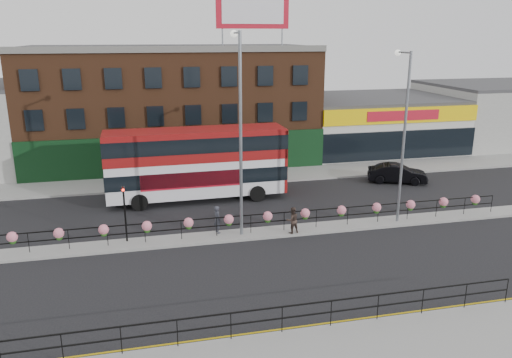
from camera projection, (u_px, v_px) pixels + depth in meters
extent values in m
plane|color=black|center=(268.00, 234.00, 29.24)|extent=(120.00, 120.00, 0.00)
cube|color=gray|center=(350.00, 356.00, 17.99)|extent=(60.00, 4.00, 0.15)
cube|color=gray|center=(231.00, 178.00, 40.45)|extent=(60.00, 4.00, 0.15)
cube|color=gray|center=(268.00, 233.00, 29.22)|extent=(60.00, 1.60, 0.15)
cube|color=gold|center=(327.00, 323.00, 20.17)|extent=(60.00, 0.10, 0.01)
cube|color=gold|center=(328.00, 326.00, 20.00)|extent=(60.00, 0.10, 0.01)
cube|color=brown|center=(172.00, 105.00, 45.70)|extent=(25.00, 12.00, 10.00)
cube|color=#3F3F42|center=(169.00, 47.00, 44.27)|extent=(25.00, 12.00, 0.30)
cube|color=black|center=(179.00, 155.00, 40.93)|extent=(25.00, 0.25, 3.40)
cube|color=silver|center=(371.00, 124.00, 50.73)|extent=(15.00, 12.00, 5.00)
cube|color=#3F3F42|center=(373.00, 98.00, 49.99)|extent=(15.00, 12.00, 0.30)
cube|color=yellow|center=(403.00, 115.00, 44.54)|extent=(15.00, 0.25, 1.40)
cube|color=#B61224|center=(403.00, 116.00, 44.43)|extent=(7.00, 0.10, 0.90)
cube|color=black|center=(400.00, 145.00, 45.29)|extent=(15.00, 0.25, 2.60)
cube|color=#A2A29D|center=(498.00, 114.00, 53.78)|extent=(14.50, 12.00, 6.00)
cube|color=#3F3F42|center=(502.00, 84.00, 52.91)|extent=(14.50, 12.00, 0.30)
cube|color=#B61224|center=(253.00, 9.00, 40.15)|extent=(6.00, 0.25, 3.00)
cube|color=white|center=(253.00, 9.00, 40.02)|extent=(5.10, 0.04, 2.25)
cylinder|color=slate|center=(223.00, 38.00, 40.22)|extent=(0.12, 0.12, 1.40)
cylinder|color=slate|center=(282.00, 38.00, 41.30)|extent=(0.12, 0.12, 1.40)
cube|color=black|center=(268.00, 214.00, 28.90)|extent=(30.00, 0.05, 0.05)
cube|color=black|center=(268.00, 222.00, 29.03)|extent=(30.00, 0.05, 0.05)
cylinder|color=black|center=(29.00, 243.00, 26.23)|extent=(0.04, 0.04, 1.10)
cylinder|color=black|center=(69.00, 239.00, 26.67)|extent=(0.04, 0.04, 1.10)
cylinder|color=black|center=(107.00, 236.00, 27.10)|extent=(0.04, 0.04, 1.10)
cylinder|color=black|center=(145.00, 233.00, 27.53)|extent=(0.04, 0.04, 1.10)
cylinder|color=black|center=(181.00, 230.00, 27.97)|extent=(0.04, 0.04, 1.10)
cylinder|color=black|center=(217.00, 227.00, 28.40)|extent=(0.04, 0.04, 1.10)
cylinder|color=black|center=(251.00, 224.00, 28.83)|extent=(0.04, 0.04, 1.10)
cylinder|color=black|center=(284.00, 221.00, 29.27)|extent=(0.04, 0.04, 1.10)
cylinder|color=black|center=(316.00, 218.00, 29.70)|extent=(0.04, 0.04, 1.10)
cylinder|color=black|center=(348.00, 216.00, 30.13)|extent=(0.04, 0.04, 1.10)
cylinder|color=black|center=(378.00, 213.00, 30.57)|extent=(0.04, 0.04, 1.10)
cylinder|color=black|center=(408.00, 211.00, 31.00)|extent=(0.04, 0.04, 1.10)
cylinder|color=black|center=(436.00, 208.00, 31.43)|extent=(0.04, 0.04, 1.10)
cylinder|color=black|center=(464.00, 206.00, 31.86)|extent=(0.04, 0.04, 1.10)
cylinder|color=black|center=(492.00, 204.00, 32.30)|extent=(0.04, 0.04, 1.10)
sphere|color=pink|center=(12.00, 237.00, 25.96)|extent=(0.56, 0.56, 0.56)
sphere|color=#245718|center=(13.00, 241.00, 26.02)|extent=(0.36, 0.36, 0.36)
sphere|color=pink|center=(59.00, 233.00, 26.46)|extent=(0.56, 0.56, 0.56)
sphere|color=#245718|center=(59.00, 237.00, 26.52)|extent=(0.36, 0.36, 0.36)
sphere|color=pink|center=(104.00, 229.00, 26.95)|extent=(0.56, 0.56, 0.56)
sphere|color=#245718|center=(104.00, 233.00, 27.02)|extent=(0.36, 0.36, 0.36)
sphere|color=pink|center=(147.00, 226.00, 27.45)|extent=(0.56, 0.56, 0.56)
sphere|color=#245718|center=(147.00, 230.00, 27.51)|extent=(0.36, 0.36, 0.36)
sphere|color=pink|center=(189.00, 223.00, 27.95)|extent=(0.56, 0.56, 0.56)
sphere|color=#245718|center=(189.00, 226.00, 28.01)|extent=(0.36, 0.36, 0.36)
sphere|color=pink|center=(229.00, 219.00, 28.44)|extent=(0.56, 0.56, 0.56)
sphere|color=#245718|center=(229.00, 223.00, 28.51)|extent=(0.36, 0.36, 0.36)
sphere|color=pink|center=(268.00, 216.00, 28.94)|extent=(0.56, 0.56, 0.56)
sphere|color=#245718|center=(268.00, 220.00, 29.00)|extent=(0.36, 0.36, 0.36)
sphere|color=pink|center=(305.00, 213.00, 29.43)|extent=(0.56, 0.56, 0.56)
sphere|color=#245718|center=(305.00, 217.00, 29.50)|extent=(0.36, 0.36, 0.36)
sphere|color=pink|center=(342.00, 210.00, 29.93)|extent=(0.56, 0.56, 0.56)
sphere|color=#245718|center=(341.00, 214.00, 29.99)|extent=(0.36, 0.36, 0.36)
sphere|color=pink|center=(377.00, 207.00, 30.43)|extent=(0.56, 0.56, 0.56)
sphere|color=#245718|center=(376.00, 211.00, 30.49)|extent=(0.36, 0.36, 0.36)
sphere|color=pink|center=(411.00, 204.00, 30.92)|extent=(0.56, 0.56, 0.56)
sphere|color=#245718|center=(410.00, 208.00, 30.99)|extent=(0.36, 0.36, 0.36)
sphere|color=pink|center=(444.00, 202.00, 31.42)|extent=(0.56, 0.56, 0.56)
sphere|color=#245718|center=(443.00, 205.00, 31.48)|extent=(0.36, 0.36, 0.36)
sphere|color=pink|center=(475.00, 199.00, 31.92)|extent=(0.56, 0.56, 0.56)
sphere|color=#245718|center=(475.00, 203.00, 31.98)|extent=(0.36, 0.36, 0.36)
cube|color=black|center=(282.00, 307.00, 19.01)|extent=(20.00, 0.05, 0.05)
cube|color=black|center=(282.00, 318.00, 19.15)|extent=(20.00, 0.05, 0.05)
cylinder|color=black|center=(0.00, 356.00, 17.00)|extent=(0.04, 0.04, 1.10)
cylinder|color=black|center=(62.00, 348.00, 17.43)|extent=(0.04, 0.04, 1.10)
cylinder|color=black|center=(121.00, 340.00, 17.87)|extent=(0.04, 0.04, 1.10)
cylinder|color=black|center=(177.00, 333.00, 18.30)|extent=(0.04, 0.04, 1.10)
cylinder|color=black|center=(231.00, 326.00, 18.73)|extent=(0.04, 0.04, 1.10)
cylinder|color=black|center=(282.00, 319.00, 19.17)|extent=(0.04, 0.04, 1.10)
cylinder|color=black|center=(331.00, 313.00, 19.60)|extent=(0.04, 0.04, 1.10)
cylinder|color=black|center=(378.00, 307.00, 20.03)|extent=(0.04, 0.04, 1.10)
cylinder|color=black|center=(423.00, 301.00, 20.47)|extent=(0.04, 0.04, 1.10)
cylinder|color=black|center=(466.00, 296.00, 20.90)|extent=(0.04, 0.04, 1.10)
cylinder|color=black|center=(507.00, 291.00, 21.33)|extent=(0.04, 0.04, 1.10)
cube|color=white|center=(196.00, 163.00, 34.62)|extent=(12.33, 2.97, 4.47)
cube|color=maroon|center=(196.00, 145.00, 34.26)|extent=(12.39, 3.03, 2.01)
cube|color=black|center=(197.00, 174.00, 34.83)|extent=(12.41, 3.05, 1.01)
cube|color=black|center=(196.00, 142.00, 34.21)|extent=(12.44, 3.07, 1.01)
cube|color=maroon|center=(195.00, 130.00, 33.98)|extent=(12.33, 2.97, 0.13)
cube|color=maroon|center=(281.00, 158.00, 36.02)|extent=(0.24, 2.86, 4.47)
cube|color=#B61224|center=(191.00, 180.00, 33.40)|extent=(6.71, 0.14, 1.12)
cylinder|color=black|center=(140.00, 202.00, 32.98)|extent=(1.12, 0.35, 1.12)
cylinder|color=black|center=(139.00, 190.00, 35.58)|extent=(1.12, 0.35, 1.12)
cylinder|color=black|center=(257.00, 193.00, 34.83)|extent=(1.12, 0.35, 1.12)
cylinder|color=black|center=(248.00, 182.00, 37.44)|extent=(1.12, 0.35, 1.12)
imported|color=black|center=(397.00, 173.00, 39.17)|extent=(4.75, 5.62, 1.49)
imported|color=#31333C|center=(217.00, 219.00, 28.82)|extent=(0.83, 0.74, 1.63)
imported|color=#3A2B25|center=(292.00, 220.00, 28.78)|extent=(0.97, 0.86, 1.57)
cylinder|color=slate|center=(241.00, 138.00, 27.22)|extent=(0.18, 0.18, 11.30)
cylinder|color=slate|center=(237.00, 33.00, 26.48)|extent=(0.11, 1.69, 0.11)
sphere|color=silver|center=(234.00, 34.00, 27.28)|extent=(0.41, 0.41, 0.41)
cylinder|color=slate|center=(404.00, 140.00, 29.45)|extent=(0.16, 0.16, 10.20)
cylinder|color=slate|center=(404.00, 52.00, 28.77)|extent=(0.10, 1.53, 0.10)
sphere|color=silver|center=(398.00, 53.00, 29.50)|extent=(0.37, 0.37, 0.37)
cylinder|color=black|center=(125.00, 214.00, 27.40)|extent=(0.10, 0.10, 3.20)
imported|color=black|center=(123.00, 186.00, 26.95)|extent=(0.15, 0.18, 0.90)
sphere|color=#FF190C|center=(123.00, 190.00, 26.89)|extent=(0.14, 0.14, 0.14)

